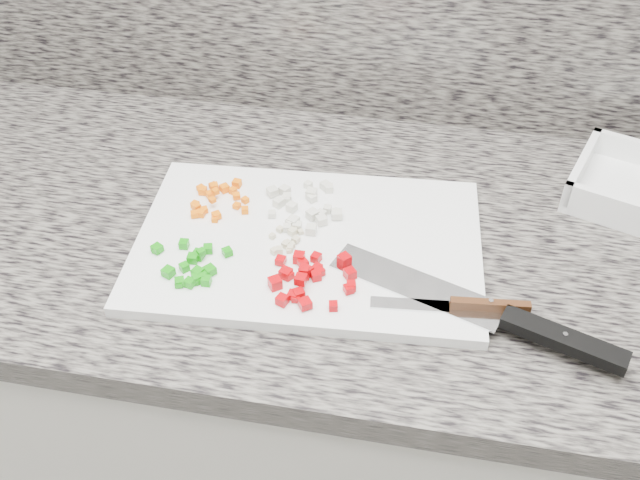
% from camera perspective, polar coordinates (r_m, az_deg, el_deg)
% --- Properties ---
extents(cabinet, '(3.92, 0.62, 0.86)m').
position_cam_1_polar(cabinet, '(1.37, 0.90, -13.83)').
color(cabinet, silver).
rests_on(cabinet, ground).
extents(countertop, '(3.96, 0.64, 0.04)m').
position_cam_1_polar(countertop, '(1.03, 1.16, 0.50)').
color(countertop, '#68645B').
rests_on(countertop, cabinet).
extents(cutting_board, '(0.49, 0.34, 0.02)m').
position_cam_1_polar(cutting_board, '(0.98, -0.94, -0.31)').
color(cutting_board, white).
rests_on(cutting_board, countertop).
extents(carrot_pile, '(0.09, 0.09, 0.02)m').
position_cam_1_polar(carrot_pile, '(1.04, -8.27, 3.35)').
color(carrot_pile, orange).
rests_on(carrot_pile, cutting_board).
extents(onion_pile, '(0.12, 0.12, 0.01)m').
position_cam_1_polar(onion_pile, '(1.02, -1.25, 2.70)').
color(onion_pile, beige).
rests_on(onion_pile, cutting_board).
extents(green_pepper_pile, '(0.11, 0.08, 0.02)m').
position_cam_1_polar(green_pepper_pile, '(0.94, -10.20, -2.06)').
color(green_pepper_pile, '#128F0D').
rests_on(green_pepper_pile, cutting_board).
extents(red_pepper_pile, '(0.11, 0.11, 0.02)m').
position_cam_1_polar(red_pepper_pile, '(0.91, -0.94, -3.00)').
color(red_pepper_pile, '#B40208').
rests_on(red_pepper_pile, cutting_board).
extents(garlic_pile, '(0.05, 0.06, 0.01)m').
position_cam_1_polar(garlic_pile, '(0.96, -2.67, -0.07)').
color(garlic_pile, beige).
rests_on(garlic_pile, cutting_board).
extents(chef_knife, '(0.36, 0.16, 0.02)m').
position_cam_1_polar(chef_knife, '(0.89, 14.96, -6.20)').
color(chef_knife, silver).
rests_on(chef_knife, cutting_board).
extents(paring_knife, '(0.19, 0.03, 0.02)m').
position_cam_1_polar(paring_knife, '(0.89, 11.87, -5.17)').
color(paring_knife, silver).
rests_on(paring_knife, cutting_board).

